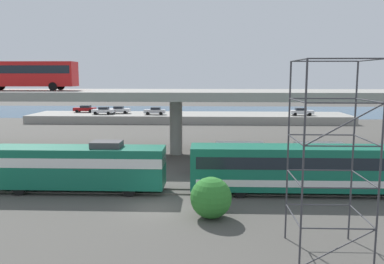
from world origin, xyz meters
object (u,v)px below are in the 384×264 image
(parked_car_1, at_px, (85,109))
(service_truck_east, at_px, (231,157))
(train_locomotive, at_px, (70,165))
(parked_car_0, at_px, (103,111))
(scaffolding_tower, at_px, (331,152))
(parked_car_2, at_px, (155,111))
(parked_car_4, at_px, (119,110))
(train_coach_lead, at_px, (330,168))
(service_truck_west, at_px, (311,158))
(parked_car_3, at_px, (301,112))
(transit_bus_on_overpass, at_px, (25,73))

(parked_car_1, bearing_deg, service_truck_east, 121.34)
(train_locomotive, distance_m, parked_car_0, 50.16)
(service_truck_east, distance_m, scaffolding_tower, 18.26)
(parked_car_2, height_order, parked_car_4, same)
(parked_car_4, bearing_deg, train_locomotive, -82.02)
(scaffolding_tower, bearing_deg, train_coach_lead, 72.68)
(service_truck_west, relative_size, parked_car_3, 1.48)
(parked_car_2, relative_size, parked_car_3, 0.93)
(parked_car_0, distance_m, parked_car_3, 39.95)
(scaffolding_tower, bearing_deg, parked_car_4, 111.76)
(train_locomotive, distance_m, scaffolding_tower, 21.01)
(service_truck_west, relative_size, service_truck_east, 1.00)
(train_locomotive, height_order, service_truck_west, train_locomotive)
(transit_bus_on_overpass, bearing_deg, scaffolding_tower, 136.43)
(scaffolding_tower, height_order, parked_car_3, scaffolding_tower)
(train_locomotive, xyz_separation_m, parked_car_3, (29.85, 48.38, 0.14))
(service_truck_east, height_order, parked_car_0, parked_car_0)
(parked_car_0, xyz_separation_m, parked_car_1, (-5.10, 4.41, 0.00))
(parked_car_1, distance_m, parked_car_3, 45.34)
(train_locomotive, distance_m, parked_car_2, 48.94)
(train_locomotive, xyz_separation_m, service_truck_east, (13.49, 6.43, -0.56))
(transit_bus_on_overpass, bearing_deg, service_truck_west, 163.41)
(transit_bus_on_overpass, relative_size, parked_car_2, 2.81)
(service_truck_east, relative_size, scaffolding_tower, 0.66)
(parked_car_4, bearing_deg, scaffolding_tower, -68.24)
(scaffolding_tower, xyz_separation_m, parked_car_2, (-17.08, 59.86, -3.18))
(transit_bus_on_overpass, height_order, parked_car_2, transit_bus_on_overpass)
(service_truck_west, xyz_separation_m, scaffolding_tower, (-3.49, -17.36, 3.87))
(train_locomotive, height_order, service_truck_east, train_locomotive)
(scaffolding_tower, distance_m, parked_car_1, 72.42)
(train_coach_lead, height_order, parked_car_1, train_coach_lead)
(transit_bus_on_overpass, distance_m, parked_car_4, 36.33)
(train_coach_lead, distance_m, parked_car_1, 64.66)
(train_coach_lead, height_order, scaffolding_tower, scaffolding_tower)
(service_truck_west, bearing_deg, scaffolding_tower, 78.64)
(parked_car_1, xyz_separation_m, parked_car_4, (8.00, -2.27, -0.00))
(scaffolding_tower, bearing_deg, service_truck_west, 78.64)
(train_coach_lead, distance_m, service_truck_east, 9.94)
(train_coach_lead, bearing_deg, train_locomotive, 0.00)
(scaffolding_tower, relative_size, parked_car_2, 2.40)
(scaffolding_tower, bearing_deg, transit_bus_on_overpass, 136.43)
(train_coach_lead, distance_m, parked_car_2, 53.05)
(parked_car_2, bearing_deg, scaffolding_tower, 105.92)
(parked_car_0, height_order, parked_car_4, same)
(service_truck_east, height_order, parked_car_3, parked_car_3)
(parked_car_0, xyz_separation_m, parked_car_2, (10.66, -0.20, -0.00))
(transit_bus_on_overpass, bearing_deg, train_coach_lead, 153.32)
(train_locomotive, height_order, parked_car_1, train_locomotive)
(service_truck_east, xyz_separation_m, parked_car_3, (16.35, 41.95, 0.69))
(service_truck_west, height_order, scaffolding_tower, scaffolding_tower)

